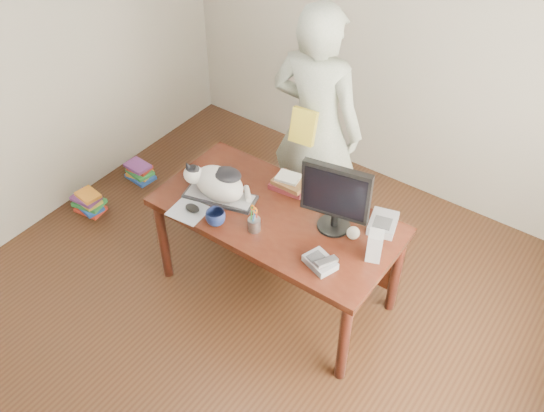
{
  "coord_description": "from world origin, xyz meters",
  "views": [
    {
      "loc": [
        1.66,
        -1.75,
        3.38
      ],
      "look_at": [
        0.0,
        0.55,
        0.85
      ],
      "focal_mm": 40.0,
      "sensor_mm": 36.0,
      "label": 1
    }
  ],
  "objects_px": {
    "mouse": "(192,208)",
    "baseball": "(353,233)",
    "calculator": "(383,223)",
    "book_pile_b": "(140,172)",
    "cat": "(217,182)",
    "person": "(316,128)",
    "book_pile_a": "(89,203)",
    "desk": "(283,223)",
    "speaker": "(375,246)",
    "pen_cup": "(254,223)",
    "book_stack": "(290,183)",
    "coffee_mug": "(216,218)",
    "keyboard": "(220,197)",
    "phone": "(321,262)",
    "monitor": "(336,195)"
  },
  "relations": [
    {
      "from": "mouse",
      "to": "cat",
      "type": "bearing_deg",
      "value": 69.99
    },
    {
      "from": "book_pile_a",
      "to": "desk",
      "type": "bearing_deg",
      "value": 9.03
    },
    {
      "from": "mouse",
      "to": "baseball",
      "type": "bearing_deg",
      "value": 16.71
    },
    {
      "from": "person",
      "to": "book_pile_b",
      "type": "height_order",
      "value": "person"
    },
    {
      "from": "mouse",
      "to": "calculator",
      "type": "height_order",
      "value": "calculator"
    },
    {
      "from": "baseball",
      "to": "desk",
      "type": "bearing_deg",
      "value": -178.33
    },
    {
      "from": "phone",
      "to": "book_pile_b",
      "type": "height_order",
      "value": "phone"
    },
    {
      "from": "coffee_mug",
      "to": "speaker",
      "type": "bearing_deg",
      "value": 18.61
    },
    {
      "from": "person",
      "to": "coffee_mug",
      "type": "bearing_deg",
      "value": 78.94
    },
    {
      "from": "calculator",
      "to": "book_pile_b",
      "type": "relative_size",
      "value": 0.98
    },
    {
      "from": "monitor",
      "to": "pen_cup",
      "type": "bearing_deg",
      "value": -154.33
    },
    {
      "from": "cat",
      "to": "mouse",
      "type": "height_order",
      "value": "cat"
    },
    {
      "from": "book_stack",
      "to": "book_pile_a",
      "type": "xyz_separation_m",
      "value": [
        -1.67,
        -0.46,
        -0.7
      ]
    },
    {
      "from": "monitor",
      "to": "person",
      "type": "xyz_separation_m",
      "value": [
        -0.54,
        0.63,
        -0.08
      ]
    },
    {
      "from": "desk",
      "to": "book_stack",
      "type": "bearing_deg",
      "value": 112.82
    },
    {
      "from": "book_pile_b",
      "to": "speaker",
      "type": "bearing_deg",
      "value": -7.81
    },
    {
      "from": "mouse",
      "to": "book_pile_a",
      "type": "relative_size",
      "value": 0.41
    },
    {
      "from": "pen_cup",
      "to": "book_stack",
      "type": "relative_size",
      "value": 0.77
    },
    {
      "from": "cat",
      "to": "calculator",
      "type": "xyz_separation_m",
      "value": [
        1.02,
        0.39,
        -0.1
      ]
    },
    {
      "from": "desk",
      "to": "phone",
      "type": "height_order",
      "value": "phone"
    },
    {
      "from": "calculator",
      "to": "person",
      "type": "distance_m",
      "value": 0.91
    },
    {
      "from": "phone",
      "to": "book_pile_b",
      "type": "relative_size",
      "value": 0.84
    },
    {
      "from": "monitor",
      "to": "baseball",
      "type": "xyz_separation_m",
      "value": [
        0.14,
        0.0,
        -0.23
      ]
    },
    {
      "from": "mouse",
      "to": "book_pile_a",
      "type": "height_order",
      "value": "mouse"
    },
    {
      "from": "keyboard",
      "to": "person",
      "type": "xyz_separation_m",
      "value": [
        0.22,
        0.82,
        0.18
      ]
    },
    {
      "from": "coffee_mug",
      "to": "book_pile_a",
      "type": "xyz_separation_m",
      "value": [
        -1.49,
        0.1,
        -0.71
      ]
    },
    {
      "from": "desk",
      "to": "keyboard",
      "type": "bearing_deg",
      "value": -155.83
    },
    {
      "from": "coffee_mug",
      "to": "speaker",
      "type": "height_order",
      "value": "speaker"
    },
    {
      "from": "cat",
      "to": "phone",
      "type": "xyz_separation_m",
      "value": [
        0.88,
        -0.12,
        -0.11
      ]
    },
    {
      "from": "cat",
      "to": "mouse",
      "type": "bearing_deg",
      "value": -119.89
    },
    {
      "from": "mouse",
      "to": "book_pile_b",
      "type": "xyz_separation_m",
      "value": [
        -1.27,
        0.65,
        -0.7
      ]
    },
    {
      "from": "speaker",
      "to": "baseball",
      "type": "xyz_separation_m",
      "value": [
        -0.18,
        0.07,
        -0.06
      ]
    },
    {
      "from": "book_pile_a",
      "to": "pen_cup",
      "type": "bearing_deg",
      "value": -0.16
    },
    {
      "from": "mouse",
      "to": "phone",
      "type": "xyz_separation_m",
      "value": [
        0.93,
        0.08,
        0.0
      ]
    },
    {
      "from": "cat",
      "to": "pen_cup",
      "type": "distance_m",
      "value": 0.4
    },
    {
      "from": "cat",
      "to": "monitor",
      "type": "height_order",
      "value": "monitor"
    },
    {
      "from": "calculator",
      "to": "book_pile_a",
      "type": "bearing_deg",
      "value": 176.38
    },
    {
      "from": "book_stack",
      "to": "person",
      "type": "distance_m",
      "value": 0.49
    },
    {
      "from": "pen_cup",
      "to": "speaker",
      "type": "distance_m",
      "value": 0.75
    },
    {
      "from": "coffee_mug",
      "to": "book_stack",
      "type": "height_order",
      "value": "coffee_mug"
    },
    {
      "from": "phone",
      "to": "calculator",
      "type": "xyz_separation_m",
      "value": [
        0.14,
        0.51,
        0.0
      ]
    },
    {
      "from": "speaker",
      "to": "calculator",
      "type": "distance_m",
      "value": 0.29
    },
    {
      "from": "coffee_mug",
      "to": "speaker",
      "type": "distance_m",
      "value": 1.0
    },
    {
      "from": "coffee_mug",
      "to": "baseball",
      "type": "distance_m",
      "value": 0.86
    },
    {
      "from": "mouse",
      "to": "baseball",
      "type": "xyz_separation_m",
      "value": [
        0.96,
        0.39,
        0.02
      ]
    },
    {
      "from": "phone",
      "to": "desk",
      "type": "bearing_deg",
      "value": 166.62
    },
    {
      "from": "book_stack",
      "to": "phone",
      "type": "bearing_deg",
      "value": -45.14
    },
    {
      "from": "cat",
      "to": "person",
      "type": "bearing_deg",
      "value": 58.94
    },
    {
      "from": "keyboard",
      "to": "baseball",
      "type": "xyz_separation_m",
      "value": [
        0.9,
        0.19,
        0.03
      ]
    },
    {
      "from": "desk",
      "to": "coffee_mug",
      "type": "relative_size",
      "value": 12.75
    }
  ]
}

